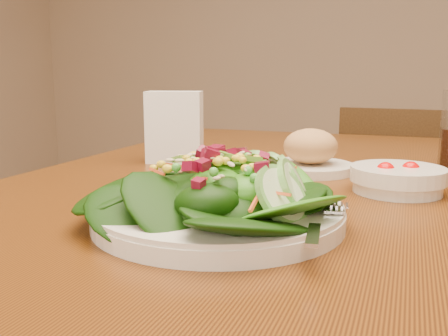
% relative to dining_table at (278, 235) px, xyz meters
% --- Properties ---
extents(dining_table, '(0.90, 1.40, 0.75)m').
position_rel_dining_table_xyz_m(dining_table, '(0.00, 0.00, 0.00)').
color(dining_table, '#64330C').
rests_on(dining_table, ground_plane).
extents(chair_far, '(0.41, 0.41, 0.82)m').
position_rel_dining_table_xyz_m(chair_far, '(0.17, 1.04, -0.22)').
color(chair_far, '#432911').
rests_on(chair_far, ground_plane).
extents(salad_plate, '(0.30, 0.30, 0.09)m').
position_rel_dining_table_xyz_m(salad_plate, '(0.01, -0.28, 0.13)').
color(salad_plate, silver).
rests_on(salad_plate, dining_table).
extents(bread_plate, '(0.16, 0.16, 0.08)m').
position_rel_dining_table_xyz_m(bread_plate, '(0.04, 0.08, 0.13)').
color(bread_plate, silver).
rests_on(bread_plate, dining_table).
extents(tomato_bowl, '(0.14, 0.14, 0.05)m').
position_rel_dining_table_xyz_m(tomato_bowl, '(0.19, -0.03, 0.12)').
color(tomato_bowl, silver).
rests_on(tomato_bowl, dining_table).
extents(napkin_holder, '(0.12, 0.09, 0.14)m').
position_rel_dining_table_xyz_m(napkin_holder, '(-0.24, 0.09, 0.18)').
color(napkin_holder, white).
rests_on(napkin_holder, dining_table).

